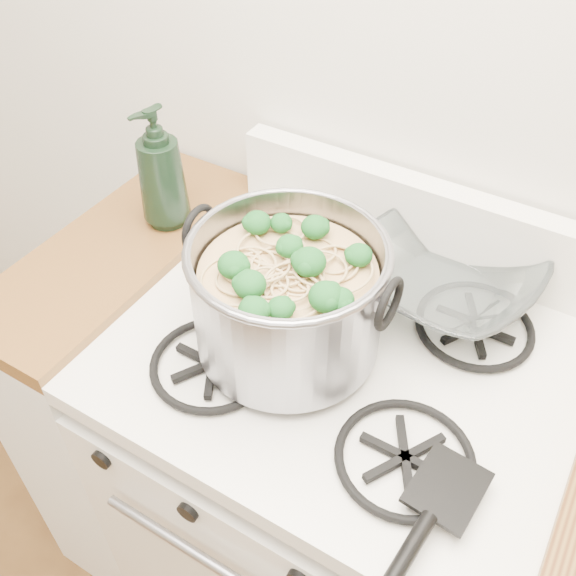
{
  "coord_description": "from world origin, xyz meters",
  "views": [
    {
      "loc": [
        0.28,
        0.6,
        1.72
      ],
      "look_at": [
        -0.08,
        1.21,
        1.04
      ],
      "focal_mm": 40.0,
      "sensor_mm": 36.0,
      "label": 1
    }
  ],
  "objects_px": {
    "gas_range": "(332,490)",
    "glass_bowl": "(442,284)",
    "stock_pot": "(288,298)",
    "bottle": "(160,168)",
    "spatula": "(448,485)"
  },
  "relations": [
    {
      "from": "glass_bowl",
      "to": "spatula",
      "type": "bearing_deg",
      "value": -67.55
    },
    {
      "from": "glass_bowl",
      "to": "gas_range",
      "type": "bearing_deg",
      "value": -114.75
    },
    {
      "from": "spatula",
      "to": "gas_range",
      "type": "bearing_deg",
      "value": 149.87
    },
    {
      "from": "gas_range",
      "to": "spatula",
      "type": "xyz_separation_m",
      "value": [
        0.24,
        -0.17,
        0.5
      ]
    },
    {
      "from": "gas_range",
      "to": "glass_bowl",
      "type": "height_order",
      "value": "glass_bowl"
    },
    {
      "from": "stock_pot",
      "to": "bottle",
      "type": "height_order",
      "value": "bottle"
    },
    {
      "from": "glass_bowl",
      "to": "bottle",
      "type": "distance_m",
      "value": 0.57
    },
    {
      "from": "glass_bowl",
      "to": "bottle",
      "type": "relative_size",
      "value": 0.51
    },
    {
      "from": "stock_pot",
      "to": "glass_bowl",
      "type": "height_order",
      "value": "stock_pot"
    },
    {
      "from": "gas_range",
      "to": "stock_pot",
      "type": "bearing_deg",
      "value": -150.79
    },
    {
      "from": "spatula",
      "to": "bottle",
      "type": "xyz_separation_m",
      "value": [
        -0.7,
        0.28,
        0.11
      ]
    },
    {
      "from": "gas_range",
      "to": "bottle",
      "type": "height_order",
      "value": "bottle"
    },
    {
      "from": "gas_range",
      "to": "glass_bowl",
      "type": "relative_size",
      "value": 7.17
    },
    {
      "from": "stock_pot",
      "to": "glass_bowl",
      "type": "xyz_separation_m",
      "value": [
        0.17,
        0.24,
        -0.08
      ]
    },
    {
      "from": "gas_range",
      "to": "spatula",
      "type": "relative_size",
      "value": 2.98
    }
  ]
}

